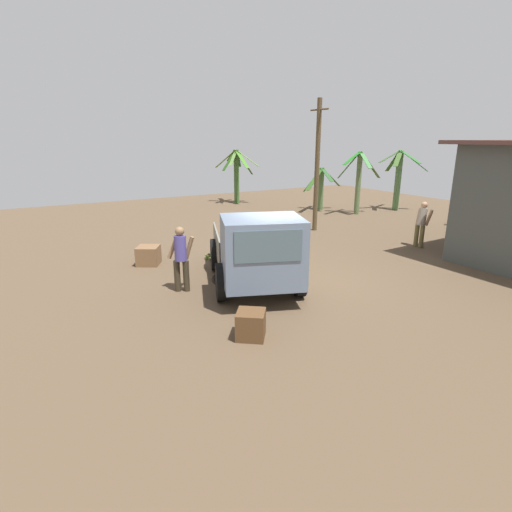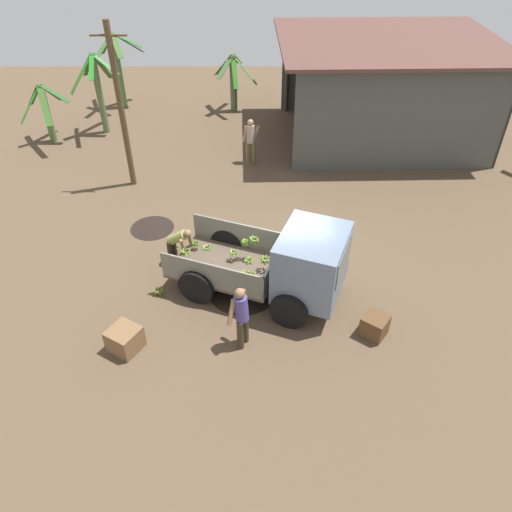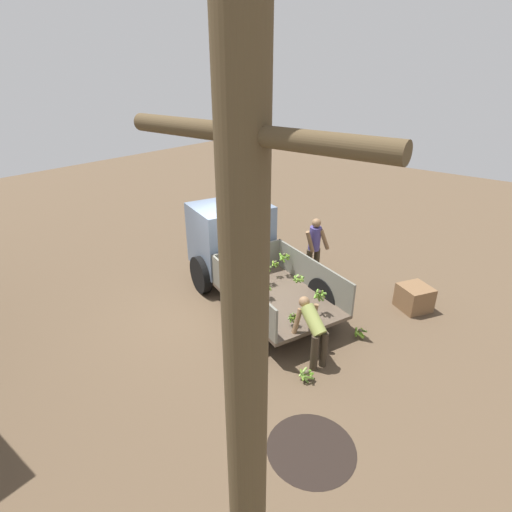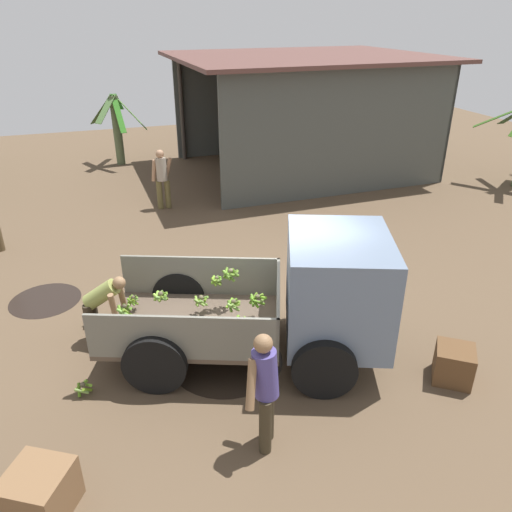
{
  "view_description": "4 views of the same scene",
  "coord_description": "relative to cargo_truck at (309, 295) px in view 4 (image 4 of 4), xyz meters",
  "views": [
    {
      "loc": [
        8.64,
        -5.85,
        3.89
      ],
      "look_at": [
        0.38,
        -1.1,
        1.07
      ],
      "focal_mm": 28.0,
      "sensor_mm": 36.0,
      "label": 1
    },
    {
      "loc": [
        -0.6,
        -10.63,
        9.0
      ],
      "look_at": [
        -0.6,
        -0.63,
        1.1
      ],
      "focal_mm": 35.0,
      "sensor_mm": 36.0,
      "label": 2
    },
    {
      "loc": [
        -5.87,
        6.0,
        5.2
      ],
      "look_at": [
        -0.07,
        -1.17,
        0.91
      ],
      "focal_mm": 28.0,
      "sensor_mm": 36.0,
      "label": 3
    },
    {
      "loc": [
        -2.55,
        -7.14,
        5.15
      ],
      "look_at": [
        -0.24,
        -0.16,
        1.51
      ],
      "focal_mm": 35.0,
      "sensor_mm": 36.0,
      "label": 4
    }
  ],
  "objects": [
    {
      "name": "person_foreground_visitor",
      "position": [
        -1.29,
        -1.6,
        -0.16
      ],
      "size": [
        0.58,
        0.69,
        1.72
      ],
      "rotation": [
        0.0,
        0.0,
        2.66
      ],
      "color": "#372F1F",
      "rests_on": "ground"
    },
    {
      "name": "banana_bunch_on_ground_1",
      "position": [
        -3.35,
        1.95,
        -0.99
      ],
      "size": [
        0.3,
        0.29,
        0.23
      ],
      "color": "brown",
      "rests_on": "ground"
    },
    {
      "name": "ground",
      "position": [
        -0.36,
        0.99,
        -1.12
      ],
      "size": [
        36.0,
        36.0,
        0.0
      ],
      "primitive_type": "plane",
      "color": "brown"
    },
    {
      "name": "mud_patch_1",
      "position": [
        -1.3,
        0.23,
        -1.12
      ],
      "size": [
        1.84,
        1.84,
        0.01
      ],
      "primitive_type": "cylinder",
      "color": "black",
      "rests_on": "ground"
    },
    {
      "name": "wooden_crate_0",
      "position": [
        -4.01,
        -1.75,
        -0.83
      ],
      "size": [
        0.92,
        0.92,
        0.59
      ],
      "primitive_type": "cube",
      "rotation": [
        0.0,
        0.0,
        4.18
      ],
      "color": "brown",
      "rests_on": "ground"
    },
    {
      "name": "wooden_crate_1",
      "position": [
        1.89,
        -1.3,
        -0.84
      ],
      "size": [
        0.79,
        0.79,
        0.56
      ],
      "primitive_type": "cube",
      "rotation": [
        0.0,
        0.0,
        5.64
      ],
      "color": "brown",
      "rests_on": "ground"
    },
    {
      "name": "person_bystander_near_shed",
      "position": [
        -1.16,
        7.6,
        -0.19
      ],
      "size": [
        0.64,
        0.38,
        1.67
      ],
      "rotation": [
        0.0,
        0.0,
        1.59
      ],
      "color": "brown",
      "rests_on": "ground"
    },
    {
      "name": "mud_patch_0",
      "position": [
        -4.21,
        3.17,
        -1.12
      ],
      "size": [
        1.36,
        1.36,
        0.01
      ],
      "primitive_type": "cylinder",
      "color": "black",
      "rests_on": "ground"
    },
    {
      "name": "warehouse_shed",
      "position": [
        4.59,
        9.97,
        1.62
      ],
      "size": [
        8.57,
        7.03,
        3.83
      ],
      "rotation": [
        0.0,
        0.0,
        0.03
      ],
      "color": "#494D48",
      "rests_on": "ground"
    },
    {
      "name": "banana_bunch_on_ground_0",
      "position": [
        -3.53,
        0.12,
        -0.99
      ],
      "size": [
        0.27,
        0.27,
        0.22
      ],
      "color": "brown",
      "rests_on": "ground"
    },
    {
      "name": "cargo_truck",
      "position": [
        0.0,
        0.0,
        0.0
      ],
      "size": [
        4.84,
        3.36,
        2.11
      ],
      "rotation": [
        0.0,
        0.0,
        -0.36
      ],
      "color": "brown",
      "rests_on": "ground"
    },
    {
      "name": "banana_palm_2",
      "position": [
        -1.97,
        12.67,
        0.2
      ],
      "size": [
        1.96,
        2.06,
        2.5
      ],
      "color": "#586644",
      "rests_on": "ground"
    },
    {
      "name": "person_worker_loading",
      "position": [
        -3.12,
        1.42,
        -0.37
      ],
      "size": [
        0.77,
        0.68,
        1.26
      ],
      "rotation": [
        0.0,
        0.0,
        -0.41
      ],
      "color": "#342A1E",
      "rests_on": "ground"
    }
  ]
}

